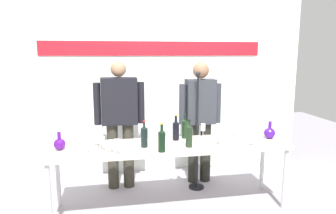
% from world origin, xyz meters
% --- Properties ---
extents(ground_plane, '(10.00, 10.00, 0.00)m').
position_xyz_m(ground_plane, '(0.00, 0.00, 0.00)').
color(ground_plane, '#9C97A3').
extents(back_wall, '(4.52, 0.11, 3.00)m').
position_xyz_m(back_wall, '(0.00, 1.25, 1.50)').
color(back_wall, white).
rests_on(back_wall, ground).
extents(display_table, '(2.64, 0.64, 0.75)m').
position_xyz_m(display_table, '(0.00, 0.00, 0.69)').
color(display_table, beige).
rests_on(display_table, ground).
extents(decanter_blue_left, '(0.12, 0.12, 0.19)m').
position_xyz_m(decanter_blue_left, '(-1.18, 0.03, 0.81)').
color(decanter_blue_left, '#521384').
rests_on(decanter_blue_left, display_table).
extents(decanter_blue_right, '(0.13, 0.13, 0.21)m').
position_xyz_m(decanter_blue_right, '(1.20, 0.03, 0.82)').
color(decanter_blue_right, '#441792').
rests_on(decanter_blue_right, display_table).
extents(presenter_left, '(0.64, 0.22, 1.66)m').
position_xyz_m(presenter_left, '(-0.53, 0.66, 0.96)').
color(presenter_left, '#363329').
rests_on(presenter_left, ground).
extents(presenter_right, '(0.57, 0.22, 1.64)m').
position_xyz_m(presenter_right, '(0.53, 0.66, 0.93)').
color(presenter_right, black).
rests_on(presenter_right, ground).
extents(wine_bottle_0, '(0.07, 0.07, 0.28)m').
position_xyz_m(wine_bottle_0, '(0.22, 0.23, 0.87)').
color(wine_bottle_0, black).
rests_on(wine_bottle_0, display_table).
extents(wine_bottle_1, '(0.08, 0.08, 0.30)m').
position_xyz_m(wine_bottle_1, '(0.10, 0.17, 0.87)').
color(wine_bottle_1, black).
rests_on(wine_bottle_1, display_table).
extents(wine_bottle_2, '(0.07, 0.07, 0.29)m').
position_xyz_m(wine_bottle_2, '(-0.30, -0.04, 0.87)').
color(wine_bottle_2, black).
rests_on(wine_bottle_2, display_table).
extents(wine_bottle_3, '(0.07, 0.07, 0.30)m').
position_xyz_m(wine_bottle_3, '(-0.14, -0.23, 0.87)').
color(wine_bottle_3, black).
rests_on(wine_bottle_3, display_table).
extents(wine_bottle_4, '(0.07, 0.07, 0.30)m').
position_xyz_m(wine_bottle_4, '(0.18, -0.12, 0.88)').
color(wine_bottle_4, black).
rests_on(wine_bottle_4, display_table).
extents(wine_glass_left_0, '(0.07, 0.07, 0.13)m').
position_xyz_m(wine_glass_left_0, '(-0.81, 0.08, 0.84)').
color(wine_glass_left_0, white).
rests_on(wine_glass_left_0, display_table).
extents(wine_glass_left_1, '(0.06, 0.06, 0.16)m').
position_xyz_m(wine_glass_left_1, '(-0.74, -0.12, 0.86)').
color(wine_glass_left_1, white).
rests_on(wine_glass_left_1, display_table).
extents(wine_glass_left_2, '(0.07, 0.07, 0.13)m').
position_xyz_m(wine_glass_left_2, '(-0.66, -0.17, 0.84)').
color(wine_glass_left_2, white).
rests_on(wine_glass_left_2, display_table).
extents(wine_glass_left_3, '(0.06, 0.06, 0.15)m').
position_xyz_m(wine_glass_left_3, '(-0.90, -0.17, 0.86)').
color(wine_glass_left_3, white).
rests_on(wine_glass_left_3, display_table).
extents(wine_glass_left_4, '(0.06, 0.06, 0.16)m').
position_xyz_m(wine_glass_left_4, '(-0.60, -0.25, 0.86)').
color(wine_glass_left_4, white).
rests_on(wine_glass_left_4, display_table).
extents(wine_glass_left_5, '(0.06, 0.06, 0.15)m').
position_xyz_m(wine_glass_left_5, '(-0.77, -0.01, 0.85)').
color(wine_glass_left_5, white).
rests_on(wine_glass_left_5, display_table).
extents(wine_glass_right_0, '(0.06, 0.06, 0.16)m').
position_xyz_m(wine_glass_right_0, '(0.45, 0.24, 0.86)').
color(wine_glass_right_0, white).
rests_on(wine_glass_right_0, display_table).
extents(wine_glass_right_1, '(0.07, 0.07, 0.14)m').
position_xyz_m(wine_glass_right_1, '(0.53, -0.12, 0.85)').
color(wine_glass_right_1, white).
rests_on(wine_glass_right_1, display_table).
extents(wine_glass_right_2, '(0.07, 0.07, 0.15)m').
position_xyz_m(wine_glass_right_2, '(0.87, -0.24, 0.86)').
color(wine_glass_right_2, white).
rests_on(wine_glass_right_2, display_table).
extents(wine_glass_right_3, '(0.06, 0.06, 0.13)m').
position_xyz_m(wine_glass_right_3, '(0.85, 0.20, 0.84)').
color(wine_glass_right_3, white).
rests_on(wine_glass_right_3, display_table).
extents(wine_glass_right_4, '(0.07, 0.07, 0.15)m').
position_xyz_m(wine_glass_right_4, '(0.88, 0.02, 0.86)').
color(wine_glass_right_4, white).
rests_on(wine_glass_right_4, display_table).
extents(microphone_stand, '(0.20, 0.20, 1.53)m').
position_xyz_m(microphone_stand, '(0.44, 0.45, 0.51)').
color(microphone_stand, black).
rests_on(microphone_stand, ground).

